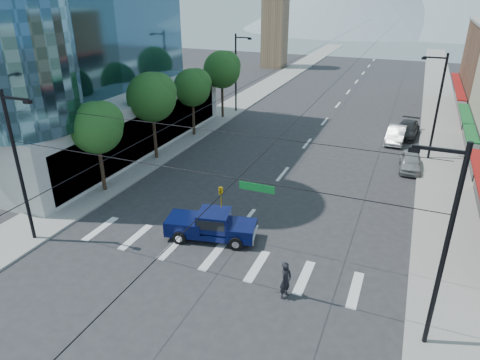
{
  "coord_description": "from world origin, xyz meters",
  "views": [
    {
      "loc": [
        8.78,
        -16.51,
        13.73
      ],
      "look_at": [
        -0.23,
        5.48,
        3.0
      ],
      "focal_mm": 32.0,
      "sensor_mm": 36.0,
      "label": 1
    }
  ],
  "objects": [
    {
      "name": "sidewalk_right",
      "position": [
        12.0,
        40.0,
        0.07
      ],
      "size": [
        4.0,
        120.0,
        0.15
      ],
      "primitive_type": "cube",
      "color": "gray",
      "rests_on": "ground"
    },
    {
      "name": "mountain_right",
      "position": [
        20.0,
        160.0,
        9.0
      ],
      "size": [
        90.0,
        90.0,
        18.0
      ],
      "primitive_type": "cone",
      "color": "gray",
      "rests_on": "ground"
    },
    {
      "name": "tree_midfar",
      "position": [
        -11.07,
        20.1,
        4.99
      ],
      "size": [
        3.65,
        3.64,
        6.71
      ],
      "color": "black",
      "rests_on": "ground"
    },
    {
      "name": "pedestrian",
      "position": [
        4.5,
        -0.31,
        0.97
      ],
      "size": [
        0.64,
        0.81,
        1.95
      ],
      "primitive_type": "imported",
      "rotation": [
        0.0,
        0.0,
        1.3
      ],
      "color": "black",
      "rests_on": "ground"
    },
    {
      "name": "lamp_pole_nw",
      "position": [
        -10.67,
        30.0,
        4.94
      ],
      "size": [
        2.0,
        0.25,
        9.0
      ],
      "color": "black",
      "rests_on": "ground"
    },
    {
      "name": "parked_car_far",
      "position": [
        8.7,
        27.95,
        0.73
      ],
      "size": [
        2.52,
        5.22,
        1.47
      ],
      "primitive_type": "imported",
      "rotation": [
        0.0,
        0.0,
        -0.09
      ],
      "color": "#29292B",
      "rests_on": "ground"
    },
    {
      "name": "signal_rig",
      "position": [
        0.19,
        -1.0,
        4.64
      ],
      "size": [
        21.8,
        0.2,
        9.0
      ],
      "color": "black",
      "rests_on": "ground"
    },
    {
      "name": "tree_far",
      "position": [
        -11.07,
        27.1,
        5.59
      ],
      "size": [
        4.09,
        4.09,
        7.52
      ],
      "color": "black",
      "rests_on": "ground"
    },
    {
      "name": "parked_car_near",
      "position": [
        9.4,
        18.85,
        0.71
      ],
      "size": [
        1.84,
        4.21,
        1.41
      ],
      "primitive_type": "imported",
      "rotation": [
        0.0,
        0.0,
        0.04
      ],
      "color": "#9D9EA2",
      "rests_on": "ground"
    },
    {
      "name": "tree_midnear",
      "position": [
        -11.07,
        13.1,
        5.59
      ],
      "size": [
        4.09,
        4.09,
        7.52
      ],
      "color": "black",
      "rests_on": "ground"
    },
    {
      "name": "tree_near",
      "position": [
        -11.07,
        6.1,
        4.99
      ],
      "size": [
        3.65,
        3.64,
        6.71
      ],
      "color": "black",
      "rests_on": "ground"
    },
    {
      "name": "lamp_pole_ne",
      "position": [
        10.67,
        22.0,
        4.94
      ],
      "size": [
        2.0,
        0.25,
        9.0
      ],
      "color": "black",
      "rests_on": "ground"
    },
    {
      "name": "pickup_truck",
      "position": [
        -1.12,
        3.1,
        0.95
      ],
      "size": [
        5.64,
        2.92,
        1.82
      ],
      "rotation": [
        0.0,
        0.0,
        0.2
      ],
      "color": "#080F3F",
      "rests_on": "ground"
    },
    {
      "name": "ground",
      "position": [
        0.0,
        0.0,
        0.0
      ],
      "size": [
        160.0,
        160.0,
        0.0
      ],
      "primitive_type": "plane",
      "color": "#28282B",
      "rests_on": "ground"
    },
    {
      "name": "clock_tower",
      "position": [
        -16.5,
        62.0,
        10.64
      ],
      "size": [
        4.8,
        4.8,
        20.4
      ],
      "color": "#8C6B4C",
      "rests_on": "ground"
    },
    {
      "name": "sidewalk_left",
      "position": [
        -12.0,
        40.0,
        0.07
      ],
      "size": [
        4.0,
        120.0,
        0.15
      ],
      "primitive_type": "cube",
      "color": "gray",
      "rests_on": "ground"
    },
    {
      "name": "parked_car_mid",
      "position": [
        7.81,
        25.64,
        0.76
      ],
      "size": [
        1.87,
        4.71,
        1.52
      ],
      "primitive_type": "imported",
      "rotation": [
        0.0,
        0.0,
        -0.05
      ],
      "color": "silver",
      "rests_on": "ground"
    }
  ]
}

